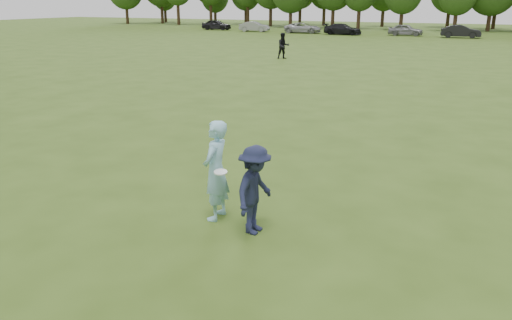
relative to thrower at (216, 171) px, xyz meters
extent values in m
plane|color=#324A14|center=(0.89, -0.80, -1.05)|extent=(200.00, 200.00, 0.00)
imported|color=#90CADF|center=(0.00, 0.00, 0.00)|extent=(0.57, 0.81, 2.11)
imported|color=#191D37|center=(1.01, -0.27, -0.17)|extent=(0.70, 1.17, 1.78)
imported|color=black|center=(-9.99, 28.35, -0.07)|extent=(1.22, 1.18, 1.97)
imported|color=black|center=(-34.06, 60.57, -0.29)|extent=(4.55, 1.93, 1.54)
imported|color=gray|center=(-26.87, 58.93, -0.34)|extent=(4.45, 1.95, 1.42)
imported|color=#A8A8AC|center=(-19.41, 58.87, -0.35)|extent=(5.34, 2.95, 1.42)
imported|color=black|center=(-13.46, 57.73, -0.34)|extent=(4.95, 2.03, 1.44)
imported|color=slate|center=(-5.65, 59.41, -0.32)|extent=(4.34, 1.79, 1.47)
imported|color=black|center=(1.03, 58.30, -0.29)|extent=(4.73, 1.96, 1.52)
cylinder|color=white|center=(0.24, -0.22, 0.07)|extent=(0.29, 0.29, 0.07)
cylinder|color=#332114|center=(-59.79, 71.40, 0.76)|extent=(0.56, 0.56, 3.63)
cylinder|color=#332114|center=(-54.62, 75.57, 1.01)|extent=(0.56, 0.56, 4.13)
cylinder|color=#332114|center=(-48.46, 71.96, 1.04)|extent=(0.56, 0.56, 4.18)
cylinder|color=#332114|center=(-43.59, 75.42, 1.08)|extent=(0.56, 0.56, 4.26)
cylinder|color=#332114|center=(-36.70, 76.99, 0.90)|extent=(0.56, 0.56, 3.91)
cylinder|color=#332114|center=(-31.40, 75.23, 0.86)|extent=(0.56, 0.56, 3.83)
cylinder|color=#332114|center=(-26.50, 72.26, 0.57)|extent=(0.56, 0.56, 3.25)
cylinder|color=#332114|center=(-19.34, 72.68, 0.80)|extent=(0.56, 0.56, 3.71)
cylinder|color=#332114|center=(-15.02, 72.29, 0.67)|extent=(0.56, 0.56, 3.46)
cylinder|color=#332114|center=(-8.43, 72.15, 0.52)|extent=(0.56, 0.56, 3.14)
cylinder|color=#332114|center=(-0.72, 71.89, 0.45)|extent=(0.56, 0.56, 3.01)
cylinder|color=#332114|center=(3.71, 74.27, 0.56)|extent=(0.56, 0.56, 3.23)
cylinder|color=#332114|center=(-57.38, 80.61, 0.43)|extent=(0.56, 0.56, 2.97)
cylinder|color=#332114|center=(-46.22, 81.73, 0.31)|extent=(0.56, 0.56, 2.73)
cylinder|color=#332114|center=(-38.67, 80.13, 0.57)|extent=(0.56, 0.56, 3.25)
cylinder|color=#332114|center=(-28.83, 83.13, 0.76)|extent=(0.56, 0.56, 3.62)
cylinder|color=#332114|center=(-23.35, 80.59, 0.75)|extent=(0.56, 0.56, 3.61)
cylinder|color=#332114|center=(-13.05, 81.12, 0.59)|extent=(0.56, 0.56, 3.29)
cylinder|color=#332114|center=(-2.61, 82.59, 0.59)|extent=(0.56, 0.56, 3.28)
cylinder|color=#332114|center=(4.34, 81.05, 0.50)|extent=(0.56, 0.56, 3.11)
camera|label=1|loc=(4.84, -8.42, 3.34)|focal=35.00mm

